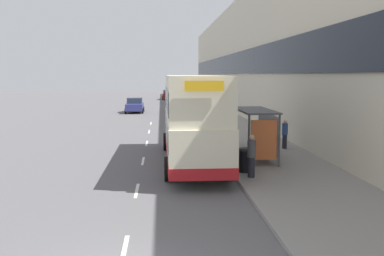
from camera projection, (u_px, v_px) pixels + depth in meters
The scene contains 15 objects.
pavement at pixel (212, 113), 47.08m from camera, with size 5.00×93.00×0.14m.
terrace_facade at pixel (248, 58), 46.61m from camera, with size 3.10×93.00×12.30m.
lane_mark_0 at pixel (124, 251), 10.60m from camera, with size 0.12×2.00×0.01m.
lane_mark_1 at pixel (137, 191), 16.10m from camera, with size 0.12×2.00×0.01m.
lane_mark_2 at pixel (143, 161), 21.59m from camera, with size 0.12×2.00×0.01m.
lane_mark_3 at pixel (147, 143), 27.08m from camera, with size 0.12×2.00×0.01m.
lane_mark_4 at pixel (149, 132), 32.58m from camera, with size 0.12×2.00×0.01m.
lane_mark_5 at pixel (151, 123), 38.07m from camera, with size 0.12×2.00×0.01m.
bus_shelter at pixel (260, 125), 20.99m from camera, with size 1.60×4.20×2.48m.
double_decker_bus_near at pixel (193, 117), 20.80m from camera, with size 2.85×11.06×4.30m.
car_0 at pixel (168, 95), 74.05m from camera, with size 1.97×4.16×1.68m.
car_1 at pixel (135, 105), 48.79m from camera, with size 2.07×4.20×1.69m.
pedestrian_at_shelter at pixel (285, 134), 24.37m from camera, with size 0.33×0.33×1.67m.
pedestrian_1 at pixel (252, 156), 17.52m from camera, with size 0.35×0.35×1.77m.
litter_bin at pixel (245, 160), 18.49m from camera, with size 0.55×0.55×1.05m.
Camera 1 is at (0.95, -8.14, 4.36)m, focal length 40.00 mm.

